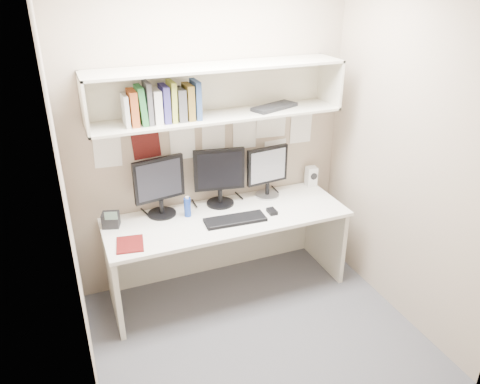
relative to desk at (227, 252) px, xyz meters
name	(u,v)px	position (x,y,z in m)	size (l,w,h in m)	color
floor	(257,334)	(0.00, -0.65, -0.37)	(2.40, 2.00, 0.01)	#49494E
wall_back	(211,137)	(0.00, 0.35, 0.93)	(2.40, 0.02, 2.60)	gray
wall_front	(346,261)	(0.00, -1.65, 0.93)	(2.40, 0.02, 2.60)	gray
wall_left	(69,214)	(-1.20, -0.65, 0.93)	(0.02, 2.00, 2.60)	gray
wall_right	(407,157)	(1.20, -0.65, 0.93)	(0.02, 2.00, 2.60)	gray
desk	(227,252)	(0.00, 0.00, 0.00)	(2.00, 0.70, 0.73)	white
overhead_hutch	(216,90)	(0.00, 0.21, 1.35)	(2.00, 0.38, 0.40)	beige
pinned_papers	(212,143)	(0.00, 0.34, 0.88)	(1.92, 0.01, 0.48)	white
monitor_left	(160,185)	(-0.49, 0.22, 0.63)	(0.42, 0.23, 0.49)	black
monitor_center	(219,175)	(0.02, 0.22, 0.63)	(0.43, 0.24, 0.50)	black
monitor_right	(267,170)	(0.47, 0.22, 0.61)	(0.39, 0.22, 0.46)	#A5A5AA
keyboard	(235,220)	(0.03, -0.12, 0.38)	(0.50, 0.18, 0.02)	black
mouse	(272,211)	(0.36, -0.11, 0.38)	(0.06, 0.10, 0.03)	black
speaker	(311,176)	(0.94, 0.26, 0.46)	(0.10, 0.11, 0.18)	silver
blue_bottle	(187,207)	(-0.30, 0.10, 0.45)	(0.06, 0.06, 0.18)	navy
maroon_notebook	(130,244)	(-0.82, -0.17, 0.37)	(0.19, 0.24, 0.01)	#560F0E
desk_phone	(111,220)	(-0.91, 0.16, 0.42)	(0.15, 0.15, 0.16)	black
book_stack	(162,104)	(-0.44, 0.14, 1.31)	(0.56, 0.19, 0.30)	#BBB9B5
hutch_tray	(275,107)	(0.49, 0.16, 1.19)	(0.41, 0.15, 0.03)	black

